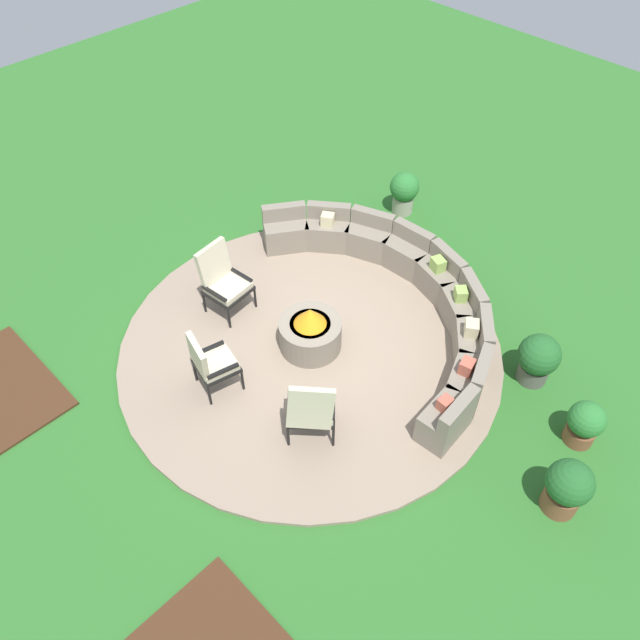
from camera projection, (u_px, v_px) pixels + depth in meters
The scene contains 11 objects.
ground_plane at pixel (311, 348), 9.44m from camera, with size 24.00×24.00×0.00m, color #2D6B28.
patio_circle at pixel (311, 346), 9.41m from camera, with size 5.63×5.63×0.06m, color gray.
fire_pit at pixel (310, 332), 9.18m from camera, with size 0.91×0.91×0.75m.
curved_stone_bench at pixel (405, 291), 9.73m from camera, with size 4.86×2.76×0.75m.
lounge_chair_front_left at pixel (223, 279), 9.53m from camera, with size 0.67×0.66×1.13m.
lounge_chair_front_right at pixel (210, 362), 8.46m from camera, with size 0.65×0.65×1.06m.
lounge_chair_back_left at pixel (311, 408), 7.91m from camera, with size 0.82×0.84×1.14m.
potted_plant_0 at pixel (568, 487), 7.36m from camera, with size 0.56×0.56×0.84m.
potted_plant_1 at pixel (404, 191), 11.40m from camera, with size 0.53×0.53×0.80m.
potted_plant_2 at pixel (538, 358), 8.72m from camera, with size 0.59×0.59×0.81m.
potted_plant_3 at pixel (585, 423), 8.08m from camera, with size 0.48×0.48×0.69m.
Camera 1 is at (4.46, -4.27, 7.15)m, focal length 35.59 mm.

